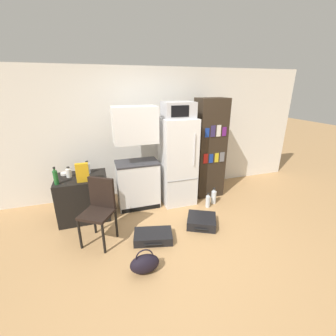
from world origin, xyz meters
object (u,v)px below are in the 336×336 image
(kitchen_hutch, at_px, (137,163))
(handbag, at_px, (145,264))
(bookshelf, at_px, (209,149))
(chair, at_px, (100,205))
(refrigerator, at_px, (178,162))
(bottle_clear_short, at_px, (88,168))
(suitcase_large_flat, at_px, (202,221))
(bottle_amber_beer, at_px, (80,172))
(bottle_green_tall, at_px, (56,177))
(side_table, at_px, (84,197))
(microwave, at_px, (178,110))
(suitcase_small_flat, at_px, (153,236))
(water_bottle_front, at_px, (208,201))
(water_bottle_middle, at_px, (214,197))
(bottle_milk_white, at_px, (69,173))
(bowl, at_px, (65,173))
(cereal_box, at_px, (82,173))

(kitchen_hutch, bearing_deg, handbag, -98.42)
(bookshelf, bearing_deg, chair, -157.98)
(refrigerator, xyz_separation_m, bottle_clear_short, (-1.60, 0.10, 0.02))
(chair, distance_m, suitcase_large_flat, 1.63)
(bottle_amber_beer, height_order, bottle_green_tall, bottle_green_tall)
(bookshelf, bearing_deg, kitchen_hutch, -178.52)
(bottle_green_tall, xyz_separation_m, suitcase_large_flat, (2.13, -0.69, -0.78))
(side_table, bearing_deg, chair, -70.96)
(microwave, relative_size, chair, 0.57)
(refrigerator, relative_size, suitcase_small_flat, 2.61)
(suitcase_small_flat, bearing_deg, water_bottle_front, 40.43)
(water_bottle_front, bearing_deg, water_bottle_middle, 29.44)
(suitcase_large_flat, distance_m, handbag, 1.29)
(refrigerator, bearing_deg, kitchen_hutch, 175.92)
(bottle_milk_white, bearing_deg, suitcase_small_flat, -43.35)
(suitcase_large_flat, bearing_deg, bowl, 179.76)
(side_table, distance_m, bottle_amber_beer, 0.44)
(handbag, xyz_separation_m, water_bottle_middle, (1.63, 1.27, 0.01))
(bottle_milk_white, relative_size, cereal_box, 0.59)
(side_table, distance_m, chair, 0.81)
(kitchen_hutch, height_order, bowl, kitchen_hutch)
(water_bottle_middle, bearing_deg, bottle_clear_short, 169.01)
(suitcase_small_flat, bearing_deg, kitchen_hutch, 103.32)
(kitchen_hutch, distance_m, bottle_milk_white, 1.13)
(microwave, xyz_separation_m, handbag, (-1.00, -1.60, -1.63))
(suitcase_small_flat, bearing_deg, bowl, 148.42)
(refrigerator, xyz_separation_m, handbag, (-1.01, -1.60, -0.68))
(bottle_amber_beer, bearing_deg, microwave, 0.45)
(water_bottle_middle, bearing_deg, bookshelf, 80.57)
(side_table, relative_size, bottle_amber_beer, 4.77)
(suitcase_large_flat, bearing_deg, bottle_clear_short, 176.15)
(cereal_box, distance_m, suitcase_small_flat, 1.46)
(water_bottle_front, height_order, water_bottle_middle, water_bottle_middle)
(bookshelf, height_order, suitcase_small_flat, bookshelf)
(microwave, bearing_deg, cereal_box, -171.44)
(suitcase_small_flat, bearing_deg, handbag, -100.62)
(chair, relative_size, handbag, 2.62)
(side_table, height_order, bowl, bowl)
(bookshelf, height_order, bottle_milk_white, bookshelf)
(bottle_clear_short, bearing_deg, side_table, -129.56)
(suitcase_small_flat, distance_m, water_bottle_front, 1.37)
(water_bottle_middle, bearing_deg, handbag, -142.08)
(kitchen_hutch, relative_size, microwave, 3.42)
(bottle_amber_beer, height_order, water_bottle_middle, bottle_amber_beer)
(side_table, bearing_deg, suitcase_large_flat, -26.22)
(cereal_box, bearing_deg, bottle_amber_beer, 104.16)
(cereal_box, distance_m, water_bottle_middle, 2.41)
(microwave, height_order, bottle_clear_short, microwave)
(side_table, bearing_deg, bookshelf, 3.09)
(cereal_box, height_order, suitcase_small_flat, cereal_box)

